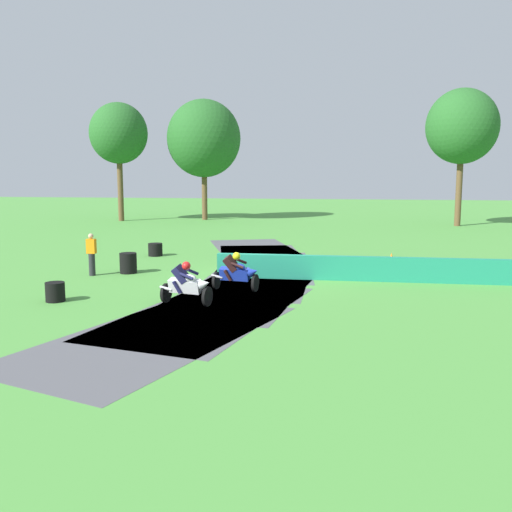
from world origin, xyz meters
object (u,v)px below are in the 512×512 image
at_px(motorcycle_lead_white, 187,284).
at_px(tire_stack_mid_b, 155,250).
at_px(track_marshal, 92,255).
at_px(tire_stack_near, 55,292).
at_px(motorcycle_chase_blue, 236,272).
at_px(tire_stack_mid_a, 128,263).
at_px(traffic_cone, 391,258).

bearing_deg(motorcycle_lead_white, tire_stack_mid_b, 112.99).
bearing_deg(track_marshal, tire_stack_near, -80.68).
xyz_separation_m(motorcycle_chase_blue, tire_stack_near, (-5.28, -2.34, -0.34)).
distance_m(motorcycle_chase_blue, tire_stack_mid_a, 5.55).
bearing_deg(tire_stack_near, motorcycle_lead_white, 1.49).
distance_m(tire_stack_mid_b, traffic_cone, 10.89).
height_order(motorcycle_chase_blue, tire_stack_mid_a, motorcycle_chase_blue).
relative_size(tire_stack_near, tire_stack_mid_a, 0.75).
relative_size(tire_stack_mid_b, traffic_cone, 1.52).
xyz_separation_m(motorcycle_chase_blue, track_marshal, (-6.01, 2.06, 0.18)).
distance_m(motorcycle_lead_white, tire_stack_near, 4.18).
distance_m(motorcycle_lead_white, traffic_cone, 11.36).
xyz_separation_m(motorcycle_lead_white, tire_stack_mid_a, (-3.70, 4.99, -0.24)).
bearing_deg(traffic_cone, tire_stack_mid_b, 177.33).
height_order(motorcycle_lead_white, tire_stack_near, motorcycle_lead_white).
relative_size(tire_stack_near, traffic_cone, 1.36).
bearing_deg(track_marshal, traffic_cone, 22.31).
bearing_deg(tire_stack_mid_a, motorcycle_chase_blue, -29.78).
bearing_deg(motorcycle_chase_blue, tire_stack_near, -156.11).
xyz_separation_m(track_marshal, traffic_cone, (11.69, 4.80, -0.60)).
relative_size(track_marshal, traffic_cone, 3.70).
bearing_deg(tire_stack_mid_b, tire_stack_near, -90.56).
xyz_separation_m(tire_stack_mid_a, traffic_cone, (10.50, 4.10, -0.18)).
distance_m(tire_stack_near, track_marshal, 4.49).
xyz_separation_m(motorcycle_chase_blue, tire_stack_mid_a, (-4.81, 2.75, -0.24)).
distance_m(motorcycle_chase_blue, track_marshal, 6.35).
distance_m(motorcycle_lead_white, track_marshal, 6.50).
bearing_deg(tire_stack_mid_a, tire_stack_near, -95.28).
relative_size(motorcycle_lead_white, tire_stack_mid_a, 2.13).
relative_size(motorcycle_lead_white, tire_stack_near, 2.84).
distance_m(motorcycle_chase_blue, traffic_cone, 8.92).
bearing_deg(traffic_cone, tire_stack_near, -140.04).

